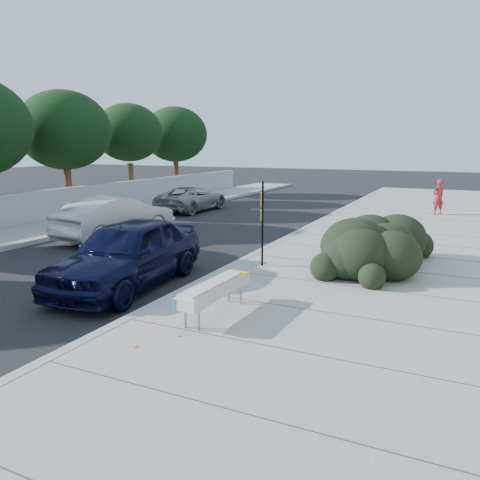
% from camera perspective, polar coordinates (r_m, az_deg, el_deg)
% --- Properties ---
extents(ground, '(120.00, 120.00, 0.00)m').
position_cam_1_polar(ground, '(11.04, -7.05, -6.82)').
color(ground, black).
rests_on(ground, ground).
extents(sidewalk_near, '(11.20, 50.00, 0.15)m').
position_cam_1_polar(sidewalk_near, '(14.22, 24.38, -3.31)').
color(sidewalk_near, gray).
rests_on(sidewalk_near, ground).
extents(sidewalk_far, '(3.00, 50.00, 0.15)m').
position_cam_1_polar(sidewalk_far, '(20.81, -21.95, 1.29)').
color(sidewalk_far, gray).
rests_on(sidewalk_far, ground).
extents(curb_near, '(0.22, 50.00, 0.17)m').
position_cam_1_polar(curb_near, '(15.31, 3.01, -1.25)').
color(curb_near, '#9E9E99').
rests_on(curb_near, ground).
extents(curb_far, '(0.22, 50.00, 0.17)m').
position_cam_1_polar(curb_far, '(19.74, -18.98, 1.02)').
color(curb_far, '#9E9E99').
rests_on(curb_far, ground).
extents(far_wall, '(0.30, 40.00, 1.50)m').
position_cam_1_polar(far_wall, '(21.98, -25.10, 3.32)').
color(far_wall, '#9E9E99').
rests_on(far_wall, ground).
extents(tree_far_d, '(4.60, 4.60, 6.16)m').
position_cam_1_polar(tree_far_d, '(25.47, -20.63, 12.41)').
color(tree_far_d, '#332114').
rests_on(tree_far_d, ground).
extents(tree_far_e, '(4.00, 4.00, 5.90)m').
position_cam_1_polar(tree_far_e, '(29.19, -13.43, 12.59)').
color(tree_far_e, '#332114').
rests_on(tree_far_e, ground).
extents(tree_far_f, '(4.40, 4.40, 6.07)m').
position_cam_1_polar(tree_far_f, '(33.24, -7.91, 12.62)').
color(tree_far_f, '#332114').
rests_on(tree_far_f, ground).
extents(bench, '(0.53, 2.18, 0.65)m').
position_cam_1_polar(bench, '(9.23, -3.09, -6.08)').
color(bench, gray).
rests_on(bench, sidewalk_near).
extents(bike_rack, '(0.26, 0.60, 0.93)m').
position_cam_1_polar(bike_rack, '(12.97, 11.47, -0.97)').
color(bike_rack, black).
rests_on(bike_rack, sidewalk_near).
extents(sign_post, '(0.14, 0.26, 2.35)m').
position_cam_1_polar(sign_post, '(12.84, 2.70, 2.68)').
color(sign_post, black).
rests_on(sign_post, sidewalk_near).
extents(hedge, '(3.73, 4.82, 1.62)m').
position_cam_1_polar(hedge, '(13.36, 16.53, 0.25)').
color(hedge, black).
rests_on(hedge, sidewalk_near).
extents(sedan_navy, '(2.45, 5.11, 1.68)m').
position_cam_1_polar(sedan_navy, '(11.85, -13.53, -1.56)').
color(sedan_navy, black).
rests_on(sedan_navy, ground).
extents(wagon_silver, '(2.26, 4.99, 1.59)m').
position_cam_1_polar(wagon_silver, '(18.20, -14.88, 2.69)').
color(wagon_silver, '#A8A8AC').
rests_on(wagon_silver, ground).
extents(suv_silver, '(2.22, 4.70, 1.30)m').
position_cam_1_polar(suv_silver, '(25.33, -5.87, 5.05)').
color(suv_silver, gray).
rests_on(suv_silver, ground).
extents(pedestrian, '(0.74, 0.73, 1.72)m').
position_cam_1_polar(pedestrian, '(24.68, 23.02, 4.88)').
color(pedestrian, maroon).
rests_on(pedestrian, sidewalk_near).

